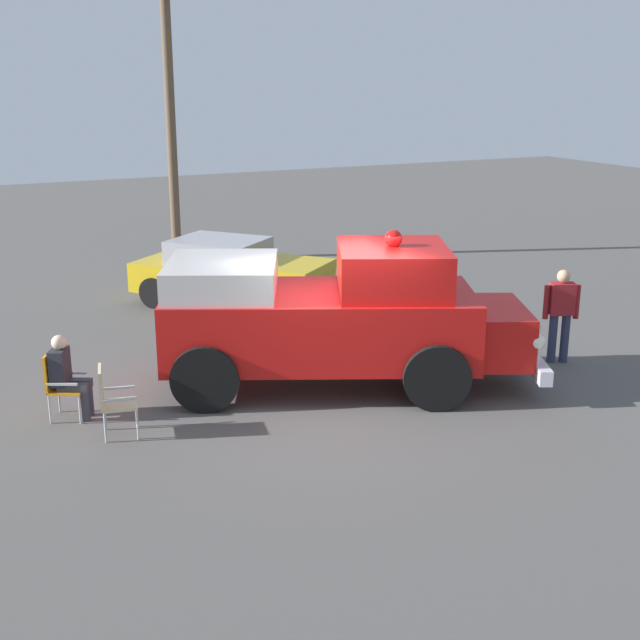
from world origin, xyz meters
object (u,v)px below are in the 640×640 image
(vintage_fire_truck, at_px, (335,316))
(spectator_standing, at_px, (561,309))
(lawn_chair_by_car, at_px, (392,297))
(lawn_chair_spare, at_px, (110,397))
(spectator_seated, at_px, (67,374))
(classic_hot_rod, at_px, (233,273))
(utility_pole, at_px, (170,115))
(lawn_chair_near_truck, at_px, (59,380))

(vintage_fire_truck, xyz_separation_m, spectator_standing, (-4.11, 0.66, -0.23))
(lawn_chair_by_car, xyz_separation_m, lawn_chair_spare, (6.35, 2.99, 0.00))
(lawn_chair_spare, bearing_deg, spectator_seated, -65.19)
(classic_hot_rod, xyz_separation_m, lawn_chair_by_car, (-2.37, 2.79, -0.16))
(classic_hot_rod, height_order, utility_pole, utility_pole)
(lawn_chair_spare, xyz_separation_m, spectator_seated, (0.42, -0.91, 0.11))
(spectator_standing, xyz_separation_m, utility_pole, (3.56, -11.30, 2.90))
(lawn_chair_spare, relative_size, utility_pole, 0.14)
(lawn_chair_by_car, xyz_separation_m, spectator_seated, (6.77, 2.08, 0.11))
(lawn_chair_spare, distance_m, spectator_seated, 1.01)
(lawn_chair_by_car, distance_m, spectator_seated, 7.08)
(lawn_chair_near_truck, relative_size, spectator_seated, 0.79)
(lawn_chair_near_truck, bearing_deg, spectator_seated, 151.92)
(lawn_chair_near_truck, xyz_separation_m, spectator_seated, (-0.12, 0.06, 0.11))
(lawn_chair_spare, height_order, spectator_standing, spectator_standing)
(lawn_chair_near_truck, height_order, utility_pole, utility_pole)
(spectator_seated, bearing_deg, vintage_fire_truck, 172.73)
(spectator_seated, bearing_deg, spectator_standing, 171.79)
(lawn_chair_spare, bearing_deg, utility_pole, -111.12)
(lawn_chair_by_car, bearing_deg, lawn_chair_spare, 25.26)
(spectator_seated, bearing_deg, classic_hot_rod, -132.04)
(classic_hot_rod, height_order, lawn_chair_by_car, classic_hot_rod)
(vintage_fire_truck, relative_size, spectator_seated, 4.89)
(classic_hot_rod, xyz_separation_m, lawn_chair_spare, (3.97, 5.79, -0.16))
(lawn_chair_near_truck, xyz_separation_m, lawn_chair_spare, (-0.54, 0.98, 0.00))
(vintage_fire_truck, distance_m, spectator_seated, 4.20)
(vintage_fire_truck, xyz_separation_m, utility_pole, (-0.55, -10.64, 2.67))
(lawn_chair_by_car, relative_size, utility_pole, 0.14)
(vintage_fire_truck, bearing_deg, spectator_seated, -7.27)
(spectator_seated, bearing_deg, lawn_chair_near_truck, -28.08)
(classic_hot_rod, distance_m, spectator_seated, 6.56)
(spectator_seated, relative_size, spectator_standing, 0.77)
(vintage_fire_truck, bearing_deg, lawn_chair_spare, 5.94)
(lawn_chair_by_car, distance_m, spectator_standing, 3.61)
(lawn_chair_near_truck, height_order, spectator_standing, spectator_standing)
(classic_hot_rod, distance_m, utility_pole, 6.11)
(lawn_chair_by_car, height_order, lawn_chair_spare, same)
(lawn_chair_spare, height_order, spectator_seated, spectator_seated)
(spectator_seated, relative_size, utility_pole, 0.17)
(lawn_chair_near_truck, distance_m, lawn_chair_spare, 1.12)
(vintage_fire_truck, height_order, lawn_chair_spare, vintage_fire_truck)
(lawn_chair_near_truck, distance_m, utility_pole, 11.61)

